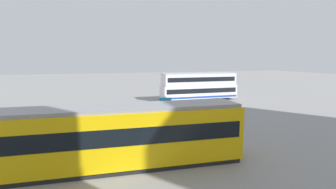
# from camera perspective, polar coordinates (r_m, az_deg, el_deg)

# --- Properties ---
(ground_plane) EXTENTS (160.00, 160.00, 0.00)m
(ground_plane) POSITION_cam_1_polar(r_m,az_deg,el_deg) (34.52, 4.58, -2.22)
(ground_plane) COLOR gray
(double_decker_bus) EXTENTS (10.89, 2.81, 3.85)m
(double_decker_bus) POSITION_cam_1_polar(r_m,az_deg,el_deg) (38.46, 6.50, 1.73)
(double_decker_bus) COLOR silver
(double_decker_bus) RESTS_ON ground
(tram_yellow) EXTENTS (13.93, 3.28, 3.37)m
(tram_yellow) POSITION_cam_1_polar(r_m,az_deg,el_deg) (14.93, -10.75, -8.58)
(tram_yellow) COLOR #E5B70C
(tram_yellow) RESTS_ON ground
(pedestrian_near_railing) EXTENTS (0.45, 0.45, 1.69)m
(pedestrian_near_railing) POSITION_cam_1_polar(r_m,az_deg,el_deg) (27.09, 5.60, -2.86)
(pedestrian_near_railing) COLOR #4C3F2D
(pedestrian_near_railing) RESTS_ON ground
(pedestrian_crossing) EXTENTS (0.45, 0.45, 1.64)m
(pedestrian_crossing) POSITION_cam_1_polar(r_m,az_deg,el_deg) (28.12, 8.36, -2.58)
(pedestrian_crossing) COLOR #33384C
(pedestrian_crossing) RESTS_ON ground
(pedestrian_railing) EXTENTS (8.03, 1.10, 1.08)m
(pedestrian_railing) POSITION_cam_1_polar(r_m,az_deg,el_deg) (28.84, 6.93, -2.71)
(pedestrian_railing) COLOR gray
(pedestrian_railing) RESTS_ON ground
(info_sign) EXTENTS (1.17, 0.38, 2.20)m
(info_sign) POSITION_cam_1_polar(r_m,az_deg,el_deg) (26.34, -0.58, -1.88)
(info_sign) COLOR slate
(info_sign) RESTS_ON ground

